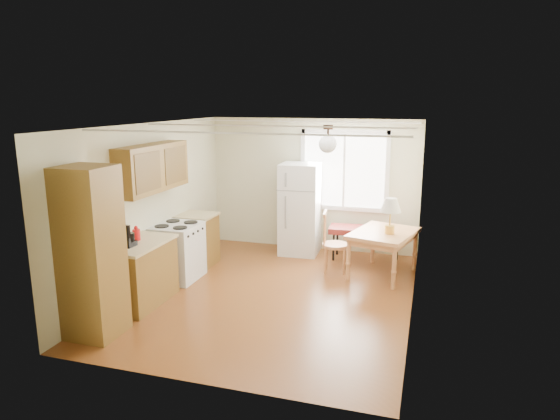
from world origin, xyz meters
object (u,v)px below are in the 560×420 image
at_px(bench, 366,231).
at_px(chair, 330,238).
at_px(dining_table, 383,238).
at_px(refrigerator, 300,209).

xyz_separation_m(bench, chair, (-0.51, -0.75, 0.05)).
xyz_separation_m(dining_table, chair, (-0.88, -0.05, -0.06)).
relative_size(refrigerator, dining_table, 1.23).
bearing_deg(dining_table, bench, 132.74).
height_order(bench, chair, chair).
xyz_separation_m(bench, dining_table, (0.37, -0.70, 0.10)).
relative_size(refrigerator, bench, 1.27).
bearing_deg(bench, dining_table, -66.14).
distance_m(refrigerator, chair, 1.15).
height_order(refrigerator, chair, refrigerator).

